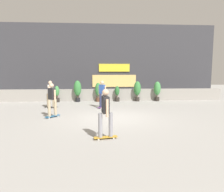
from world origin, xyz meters
TOP-DOWN VIEW (x-y plane):
  - ground_plane at (0.00, 0.00)m, footprint 48.00×48.00m
  - planter_wall at (0.00, 6.00)m, footprint 18.00×0.40m
  - building_backdrop at (0.00, 10.00)m, footprint 20.00×2.08m
  - potted_plant_0 at (-3.83, 5.55)m, footprint 0.37×0.37m
  - potted_plant_1 at (-2.30, 5.55)m, footprint 0.56×0.56m
  - potted_plant_2 at (-0.76, 5.55)m, footprint 0.48×0.48m
  - potted_plant_3 at (0.68, 5.55)m, footprint 0.36×0.36m
  - potted_plant_4 at (2.22, 5.55)m, footprint 0.52×0.52m
  - potted_plant_5 at (3.77, 5.55)m, footprint 0.51×0.51m
  - skater_foreground at (-3.72, 2.98)m, footprint 0.82×0.55m
  - skater_by_wall_right at (-0.54, -3.18)m, footprint 0.82×0.55m
  - skater_mid_plaza at (-3.05, 0.30)m, footprint 0.68×0.73m
  - skater_far_left at (-0.52, 2.82)m, footprint 0.64×0.76m

SIDE VIEW (x-z plane):
  - ground_plane at x=0.00m, z-range 0.00..0.00m
  - planter_wall at x=0.00m, z-range 0.00..0.90m
  - potted_plant_3 at x=0.68m, z-range 0.02..1.20m
  - potted_plant_0 at x=-3.83m, z-range 0.04..1.24m
  - potted_plant_2 at x=-0.76m, z-range 0.11..1.53m
  - potted_plant_5 at x=3.77m, z-range 0.12..1.62m
  - potted_plant_4 at x=2.22m, z-range 0.13..1.65m
  - potted_plant_1 at x=-2.30m, z-range 0.14..1.73m
  - skater_foreground at x=-3.72m, z-range 0.09..1.79m
  - skater_by_wall_right at x=-0.54m, z-range 0.09..1.79m
  - skater_mid_plaza at x=-3.05m, z-range 0.09..1.79m
  - skater_far_left at x=-0.52m, z-range 0.09..1.79m
  - building_backdrop at x=0.00m, z-range 0.00..6.50m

